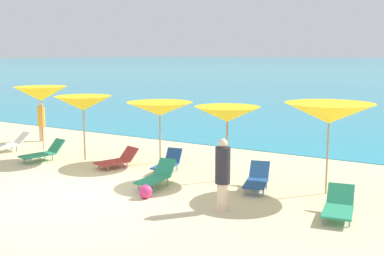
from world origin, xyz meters
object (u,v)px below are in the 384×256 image
Objects in this scene: umbrella_4 at (329,113)px; lounge_chair_5 at (339,206)px; umbrella_0 at (41,94)px; beach_ball at (146,192)px; lounge_chair_2 at (117,160)px; lounge_chair_3 at (257,179)px; umbrella_1 at (83,103)px; umbrella_2 at (160,109)px; beachgoer_1 at (41,121)px; lounge_chair_4 at (168,163)px; lounge_chair_6 at (157,176)px; beachgoer_0 at (223,173)px; lounge_chair_0 at (9,143)px; umbrella_3 at (227,114)px; lounge_chair_1 at (43,152)px.

lounge_chair_5 is (0.78, -1.70, -1.85)m from umbrella_4.
umbrella_0 reaches higher than beach_ball.
beach_ball is at bearing -21.97° from lounge_chair_2.
lounge_chair_2 is at bearing 163.29° from lounge_chair_3.
umbrella_1 reaches higher than umbrella_2.
umbrella_2 is at bearing 3.56° from umbrella_0.
umbrella_4 is 1.48× the size of beachgoer_1.
lounge_chair_4 is at bearing 156.66° from lounge_chair_3.
lounge_chair_4 is (1.73, 0.35, 0.04)m from lounge_chair_2.
lounge_chair_5 reaches higher than beach_ball.
lounge_chair_5 is 1.00× the size of lounge_chair_6.
beachgoer_1 is (-10.73, 4.03, -0.04)m from beachgoer_0.
lounge_chair_0 is at bearing 164.72° from lounge_chair_3.
lounge_chair_5 is at bearing -24.15° from lounge_chair_4.
umbrella_0 is at bearing -174.28° from lounge_chair_2.
beachgoer_0 is at bearing -38.39° from umbrella_2.
beach_ball is at bearing -143.31° from umbrella_4.
lounge_chair_0 is 10.02m from lounge_chair_3.
umbrella_2 is (2.52, 0.94, -0.13)m from umbrella_1.
umbrella_1 is at bearing -178.58° from umbrella_3.
lounge_chair_6 is (-1.34, -1.58, -1.63)m from umbrella_3.
umbrella_1 is at bearing 22.44° from lounge_chair_0.
umbrella_2 is 1.58× the size of lounge_chair_3.
umbrella_0 is 2.86m from umbrella_1.
lounge_chair_0 is at bearing 166.56° from lounge_chair_6.
beachgoer_1 is at bearing 177.69° from lounge_chair_2.
umbrella_1 is at bearing 161.44° from lounge_chair_3.
lounge_chair_4 is at bearing -4.50° from umbrella_0.
beachgoer_0 reaches higher than lounge_chair_1.
lounge_chair_0 is 7.61m from lounge_chair_6.
lounge_chair_1 is 2.86m from lounge_chair_2.
beachgoer_1 is (-13.18, 3.10, 0.59)m from lounge_chair_5.
lounge_chair_0 is at bearing 175.22° from lounge_chair_4.
lounge_chair_1 is at bearing -154.28° from umbrella_2.
umbrella_4 reaches higher than lounge_chair_0.
umbrella_3 is 4.16m from lounge_chair_2.
umbrella_4 is 1.56× the size of lounge_chair_3.
umbrella_1 reaches higher than lounge_chair_3.
umbrella_4 is at bearing 104.27° from lounge_chair_5.
umbrella_0 is at bearing 167.66° from umbrella_1.
lounge_chair_2 is at bearing -175.13° from umbrella_4.
umbrella_0 reaches higher than lounge_chair_3.
umbrella_3 is at bearing 18.97° from lounge_chair_0.
umbrella_2 reaches higher than beach_ball.
umbrella_3 is 1.41× the size of lounge_chair_3.
lounge_chair_0 is (-8.89, -0.56, -1.62)m from umbrella_3.
lounge_chair_2 is 0.99× the size of lounge_chair_5.
umbrella_4 is (5.75, -0.61, 0.29)m from umbrella_2.
lounge_chair_1 is at bearing 166.52° from lounge_chair_5.
umbrella_3 is at bearing -175.97° from umbrella_4.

